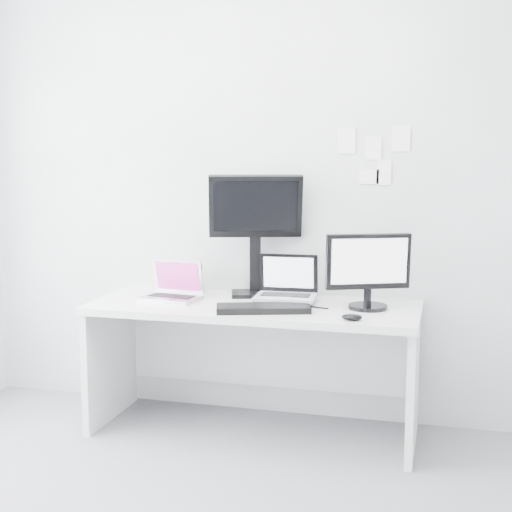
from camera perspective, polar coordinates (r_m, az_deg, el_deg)
name	(u,v)px	position (r m, az deg, el deg)	size (l,w,h in m)	color
back_wall	(269,188)	(4.27, 1.02, 5.34)	(3.60, 3.60, 0.00)	silver
desk	(253,368)	(4.10, -0.20, -8.78)	(1.80, 0.70, 0.73)	silver
macbook	(170,279)	(4.12, -6.73, -1.83)	(0.31, 0.24, 0.24)	#BCBCC1
speaker	(193,279)	(4.33, -4.93, -1.81)	(0.08, 0.08, 0.17)	black
dell_laptop	(285,279)	(3.99, 2.32, -1.83)	(0.33, 0.26, 0.27)	#B4B7BC
rear_monitor	(255,234)	(4.19, -0.05, 1.73)	(0.53, 0.19, 0.72)	black
samsung_monitor	(369,270)	(3.90, 8.79, -1.10)	(0.45, 0.21, 0.42)	black
keyboard	(263,308)	(3.82, 0.57, -4.12)	(0.49, 0.17, 0.03)	black
mouse	(352,317)	(3.65, 7.51, -4.76)	(0.10, 0.07, 0.03)	black
wall_note_0	(347,141)	(4.17, 7.09, 8.93)	(0.10, 0.00, 0.14)	white
wall_note_1	(373,148)	(4.15, 9.16, 8.34)	(0.09, 0.00, 0.13)	white
wall_note_2	(401,139)	(4.14, 11.26, 8.99)	(0.10, 0.00, 0.14)	white
wall_note_3	(369,177)	(4.16, 8.83, 6.14)	(0.11, 0.00, 0.08)	white
wall_note_4	(384,172)	(4.15, 9.96, 6.45)	(0.08, 0.00, 0.14)	white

